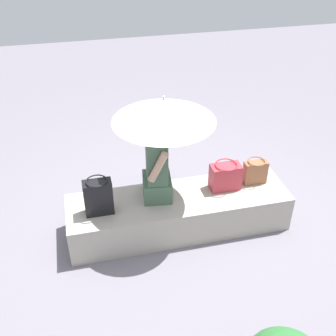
{
  "coord_description": "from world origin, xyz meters",
  "views": [
    {
      "loc": [
        -0.88,
        -3.22,
        3.01
      ],
      "look_at": [
        -0.11,
        0.04,
        0.75
      ],
      "focal_mm": 44.0,
      "sensor_mm": 36.0,
      "label": 1
    }
  ],
  "objects_px": {
    "parasol": "(164,110)",
    "shoulder_bag_spare": "(225,176)",
    "person_seated": "(157,164)",
    "handbag_black": "(255,172)",
    "tote_bag_canvas": "(98,197)"
  },
  "relations": [
    {
      "from": "shoulder_bag_spare",
      "to": "tote_bag_canvas",
      "type": "bearing_deg",
      "value": -175.91
    },
    {
      "from": "parasol",
      "to": "tote_bag_canvas",
      "type": "height_order",
      "value": "parasol"
    },
    {
      "from": "person_seated",
      "to": "parasol",
      "type": "distance_m",
      "value": 0.59
    },
    {
      "from": "parasol",
      "to": "tote_bag_canvas",
      "type": "bearing_deg",
      "value": -170.91
    },
    {
      "from": "parasol",
      "to": "shoulder_bag_spare",
      "type": "height_order",
      "value": "parasol"
    },
    {
      "from": "parasol",
      "to": "shoulder_bag_spare",
      "type": "xyz_separation_m",
      "value": [
        0.65,
        -0.01,
        -0.83
      ]
    },
    {
      "from": "parasol",
      "to": "tote_bag_canvas",
      "type": "distance_m",
      "value": 1.04
    },
    {
      "from": "handbag_black",
      "to": "shoulder_bag_spare",
      "type": "xyz_separation_m",
      "value": [
        -0.34,
        -0.02,
        0.01
      ]
    },
    {
      "from": "person_seated",
      "to": "handbag_black",
      "type": "bearing_deg",
      "value": -0.99
    },
    {
      "from": "handbag_black",
      "to": "tote_bag_canvas",
      "type": "relative_size",
      "value": 0.73
    },
    {
      "from": "parasol",
      "to": "handbag_black",
      "type": "distance_m",
      "value": 1.3
    },
    {
      "from": "person_seated",
      "to": "tote_bag_canvas",
      "type": "bearing_deg",
      "value": -167.62
    },
    {
      "from": "person_seated",
      "to": "handbag_black",
      "type": "relative_size",
      "value": 3.25
    },
    {
      "from": "handbag_black",
      "to": "shoulder_bag_spare",
      "type": "bearing_deg",
      "value": -176.82
    },
    {
      "from": "parasol",
      "to": "shoulder_bag_spare",
      "type": "relative_size",
      "value": 3.54
    }
  ]
}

